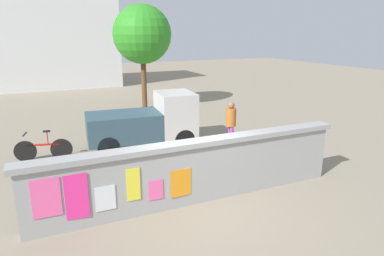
{
  "coord_description": "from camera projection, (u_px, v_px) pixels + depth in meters",
  "views": [
    {
      "loc": [
        -3.16,
        -6.7,
        3.84
      ],
      "look_at": [
        0.72,
        1.81,
        1.25
      ],
      "focal_mm": 32.4,
      "sensor_mm": 36.0,
      "label": 1
    }
  ],
  "objects": [
    {
      "name": "ground",
      "position": [
        119.0,
        123.0,
        15.18
      ],
      "size": [
        60.0,
        60.0,
        0.0
      ],
      "primitive_type": "plane",
      "color": "gray"
    },
    {
      "name": "motorcycle",
      "position": [
        252.0,
        153.0,
        10.03
      ],
      "size": [
        1.9,
        0.56,
        0.87
      ],
      "color": "black",
      "rests_on": "ground"
    },
    {
      "name": "bicycle_far",
      "position": [
        149.0,
        175.0,
        8.71
      ],
      "size": [
        1.7,
        0.44,
        0.95
      ],
      "color": "black",
      "rests_on": "ground"
    },
    {
      "name": "person_walking",
      "position": [
        231.0,
        120.0,
        11.58
      ],
      "size": [
        0.39,
        0.39,
        1.62
      ],
      "color": "purple",
      "rests_on": "ground"
    },
    {
      "name": "poster_wall",
      "position": [
        196.0,
        171.0,
        7.95
      ],
      "size": [
        7.66,
        0.42,
        1.5
      ],
      "color": "#9C9C9C",
      "rests_on": "ground"
    },
    {
      "name": "bicycle_near",
      "position": [
        43.0,
        149.0,
        10.65
      ],
      "size": [
        1.68,
        0.52,
        0.95
      ],
      "color": "black",
      "rests_on": "ground"
    },
    {
      "name": "tree_roadside",
      "position": [
        142.0,
        35.0,
        17.11
      ],
      "size": [
        2.9,
        2.9,
        5.18
      ],
      "color": "brown",
      "rests_on": "ground"
    },
    {
      "name": "auto_rickshaw_truck",
      "position": [
        148.0,
        122.0,
        11.76
      ],
      "size": [
        3.72,
        1.81,
        1.85
      ],
      "color": "black",
      "rests_on": "ground"
    },
    {
      "name": "building_background",
      "position": [
        47.0,
        35.0,
        24.47
      ],
      "size": [
        9.59,
        5.1,
        7.27
      ],
      "color": "silver",
      "rests_on": "ground"
    }
  ]
}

